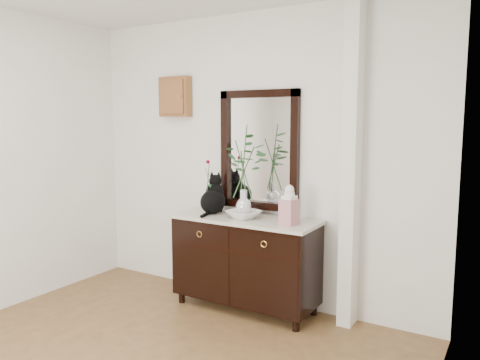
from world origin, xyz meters
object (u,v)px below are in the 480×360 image
Objects in this scene: sideboard at (246,258)px; cat at (213,194)px; lotus_bowl at (244,214)px; ginger_jar at (289,204)px.

sideboard is 3.63× the size of cat.
lotus_bowl is at bearing -21.49° from cat.
ginger_jar is (0.45, -0.02, 0.14)m from lotus_bowl.
sideboard is 4.64× the size of lotus_bowl.
lotus_bowl is (0.00, -0.04, 0.41)m from sideboard.
cat is at bearing 174.84° from ginger_jar.
sideboard is at bearing -15.02° from cat.
ginger_jar is at bearing -18.81° from cat.
sideboard is 0.41m from lotus_bowl.
cat reaches higher than sideboard.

